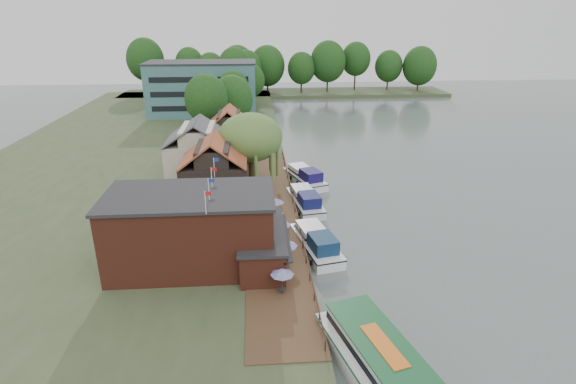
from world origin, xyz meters
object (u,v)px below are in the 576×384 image
object	(u,v)px
cruiser_2	(305,175)
tour_boat	(388,372)
umbrella_1	(285,252)
umbrella_3	(275,220)
umbrella_0	(282,281)
cottage_b	(199,149)
swan	(342,320)
cruiser_0	(316,239)
umbrella_2	(281,230)
umbrella_4	(276,208)
cottage_a	(215,171)
willow	(251,152)
hotel_block	(202,88)
pub	(213,229)
cottage_c	(230,134)
cruiser_1	(305,198)

from	to	relation	value
cruiser_2	tour_boat	xyz separation A→B (m)	(1.04, -40.01, 0.35)
umbrella_1	umbrella_3	xyz separation A→B (m)	(-0.65, 7.26, 0.00)
umbrella_0	umbrella_3	distance (m)	12.25
cottage_b	umbrella_1	xyz separation A→B (m)	(10.70, -25.67, -2.96)
umbrella_3	umbrella_1	bearing A→B (deg)	-84.90
cruiser_2	swan	world-z (taller)	cruiser_2
cruiser_0	umbrella_3	bearing A→B (deg)	131.52
umbrella_2	umbrella_4	bearing A→B (deg)	92.20
cottage_a	cruiser_2	size ratio (longest dim) A/B	0.81
cottage_a	umbrella_4	world-z (taller)	cottage_a
cottage_b	willow	size ratio (longest dim) A/B	0.92
hotel_block	cruiser_2	size ratio (longest dim) A/B	2.40
umbrella_2	cruiser_2	xyz separation A→B (m)	(4.72, 20.15, -0.99)
umbrella_1	cruiser_0	bearing A→B (deg)	49.54
pub	cruiser_2	xyz separation A→B (m)	(11.32, 24.05, -3.35)
cottage_b	umbrella_0	world-z (taller)	cottage_b
cottage_b	willow	distance (m)	9.07
umbrella_0	cruiser_2	bearing A→B (deg)	80.04
pub	umbrella_1	distance (m)	7.14
cottage_b	umbrella_4	distance (m)	18.52
umbrella_1	cruiser_2	bearing A→B (deg)	79.43
umbrella_2	umbrella_4	xyz separation A→B (m)	(-0.23, 6.03, 0.00)
umbrella_2	umbrella_3	distance (m)	2.74
cottage_a	cottage_c	distance (m)	19.03
cottage_a	cottage_b	distance (m)	10.44
pub	swan	xyz separation A→B (m)	(10.76, -8.62, -4.43)
willow	umbrella_3	world-z (taller)	willow
umbrella_1	tour_boat	distance (m)	16.31
umbrella_3	swan	world-z (taller)	umbrella_3
cottage_b	umbrella_2	xyz separation A→B (m)	(10.60, -21.09, -2.96)
umbrella_0	cruiser_2	distance (m)	30.18
umbrella_4	umbrella_1	bearing A→B (deg)	-88.16
willow	umbrella_1	xyz separation A→B (m)	(3.20, -20.67, -3.93)
cottage_a	umbrella_2	xyz separation A→B (m)	(7.60, -11.09, -2.96)
pub	cruiser_1	size ratio (longest dim) A/B	1.92
cruiser_2	swan	distance (m)	32.70
cottage_b	umbrella_3	size ratio (longest dim) A/B	4.04
tour_boat	umbrella_4	bearing A→B (deg)	88.10
cruiser_1	cruiser_2	world-z (taller)	cruiser_2
umbrella_3	cottage_c	bearing A→B (deg)	102.46
willow	cottage_c	bearing A→B (deg)	104.04
pub	tour_boat	size ratio (longest dim) A/B	1.32
umbrella_4	cruiser_1	xyz separation A→B (m)	(4.03, 5.11, -1.01)
cottage_a	cruiser_1	world-z (taller)	cottage_a
swan	cottage_a	bearing A→B (deg)	116.46
cottage_c	cruiser_0	xyz separation A→B (m)	(10.25, -30.51, -3.95)
cottage_b	umbrella_1	size ratio (longest dim) A/B	4.04
hotel_block	cottage_a	xyz separation A→B (m)	(7.00, -56.00, -1.90)
cottage_c	cruiser_2	xyz separation A→B (m)	(11.32, -9.95, -3.95)
pub	tour_boat	world-z (taller)	pub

